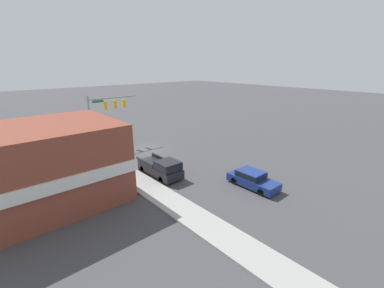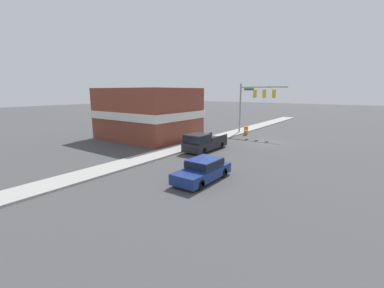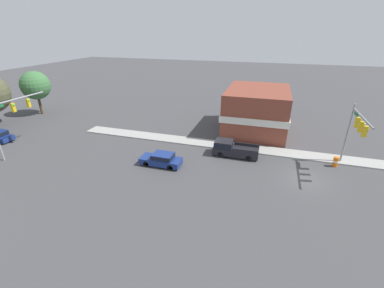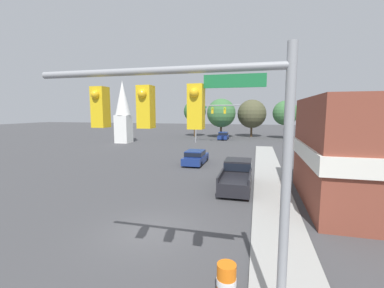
# 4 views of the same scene
# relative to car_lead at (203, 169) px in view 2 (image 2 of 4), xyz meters

# --- Properties ---
(ground_plane) EXTENTS (200.00, 200.00, 0.00)m
(ground_plane) POSITION_rel_car_lead_xyz_m (1.49, -15.25, -0.75)
(ground_plane) COLOR #424244
(sidewalk_curb) EXTENTS (2.40, 60.00, 0.14)m
(sidewalk_curb) POSITION_rel_car_lead_xyz_m (7.19, -15.25, -0.68)
(sidewalk_curb) COLOR #9E9E99
(sidewalk_curb) RESTS_ON ground
(near_signal_assembly) EXTENTS (6.44, 0.49, 6.89)m
(near_signal_assembly) POSITION_rel_car_lead_xyz_m (4.61, -19.45, 4.27)
(near_signal_assembly) COLOR gray
(near_signal_assembly) RESTS_ON ground
(car_lead) EXTENTS (1.87, 4.63, 1.44)m
(car_lead) POSITION_rel_car_lead_xyz_m (0.00, 0.00, 0.00)
(car_lead) COLOR black
(car_lead) RESTS_ON ground
(pickup_truck_parked) EXTENTS (2.02, 5.38, 1.82)m
(pickup_truck_parked) POSITION_rel_car_lead_xyz_m (4.78, -7.11, 0.14)
(pickup_truck_parked) COLOR black
(pickup_truck_parked) RESTS_ON ground
(construction_barrel) EXTENTS (0.57, 0.57, 1.15)m
(construction_barrel) POSITION_rel_car_lead_xyz_m (5.39, -18.64, -0.17)
(construction_barrel) COLOR orange
(construction_barrel) RESTS_ON ground
(corner_brick_building) EXTENTS (11.35, 9.00, 6.22)m
(corner_brick_building) POSITION_rel_car_lead_xyz_m (14.42, -9.12, 2.35)
(corner_brick_building) COLOR brown
(corner_brick_building) RESTS_ON ground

